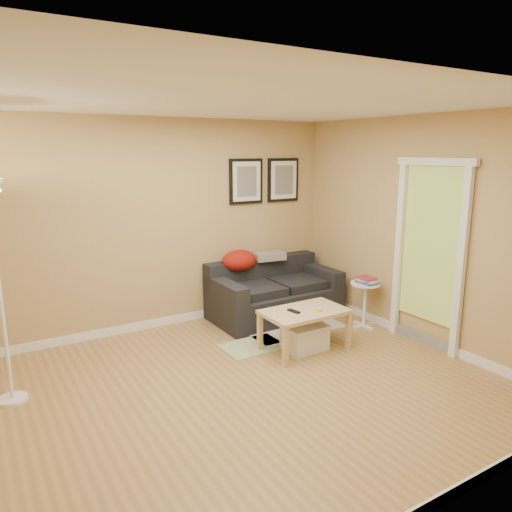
{
  "coord_description": "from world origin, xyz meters",
  "views": [
    {
      "loc": [
        -2.17,
        -3.62,
        2.21
      ],
      "look_at": [
        0.55,
        0.85,
        1.05
      ],
      "focal_mm": 33.65,
      "sensor_mm": 36.0,
      "label": 1
    }
  ],
  "objects_px": {
    "storage_bin": "(305,337)",
    "side_table": "(364,305)",
    "sofa": "(275,290)",
    "floor_lamp": "(1,301)",
    "coffee_table": "(304,330)",
    "book_stack": "(367,280)"
  },
  "relations": [
    {
      "from": "storage_bin",
      "to": "book_stack",
      "type": "xyz_separation_m",
      "value": [
        1.09,
        0.17,
        0.47
      ]
    },
    {
      "from": "coffee_table",
      "to": "floor_lamp",
      "type": "xyz_separation_m",
      "value": [
        -2.93,
        0.45,
        0.71
      ]
    },
    {
      "from": "sofa",
      "to": "coffee_table",
      "type": "bearing_deg",
      "value": -106.79
    },
    {
      "from": "floor_lamp",
      "to": "side_table",
      "type": "bearing_deg",
      "value": -3.8
    },
    {
      "from": "coffee_table",
      "to": "floor_lamp",
      "type": "bearing_deg",
      "value": 151.56
    },
    {
      "from": "book_stack",
      "to": "floor_lamp",
      "type": "relative_size",
      "value": 0.13
    },
    {
      "from": "sofa",
      "to": "floor_lamp",
      "type": "bearing_deg",
      "value": -168.76
    },
    {
      "from": "coffee_table",
      "to": "floor_lamp",
      "type": "height_order",
      "value": "floor_lamp"
    },
    {
      "from": "sofa",
      "to": "storage_bin",
      "type": "relative_size",
      "value": 3.55
    },
    {
      "from": "sofa",
      "to": "storage_bin",
      "type": "height_order",
      "value": "sofa"
    },
    {
      "from": "coffee_table",
      "to": "side_table",
      "type": "bearing_deg",
      "value": -10.11
    },
    {
      "from": "storage_bin",
      "to": "book_stack",
      "type": "distance_m",
      "value": 1.2
    },
    {
      "from": "coffee_table",
      "to": "side_table",
      "type": "xyz_separation_m",
      "value": [
        1.09,
        0.18,
        0.06
      ]
    },
    {
      "from": "storage_bin",
      "to": "side_table",
      "type": "distance_m",
      "value": 1.11
    },
    {
      "from": "storage_bin",
      "to": "book_stack",
      "type": "relative_size",
      "value": 1.88
    },
    {
      "from": "coffee_table",
      "to": "side_table",
      "type": "relative_size",
      "value": 1.62
    },
    {
      "from": "coffee_table",
      "to": "storage_bin",
      "type": "height_order",
      "value": "coffee_table"
    },
    {
      "from": "book_stack",
      "to": "coffee_table",
      "type": "bearing_deg",
      "value": 175.92
    },
    {
      "from": "sofa",
      "to": "floor_lamp",
      "type": "distance_m",
      "value": 3.37
    },
    {
      "from": "storage_bin",
      "to": "sofa",
      "type": "bearing_deg",
      "value": 73.58
    },
    {
      "from": "storage_bin",
      "to": "floor_lamp",
      "type": "bearing_deg",
      "value": 171.23
    },
    {
      "from": "side_table",
      "to": "book_stack",
      "type": "distance_m",
      "value": 0.33
    }
  ]
}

